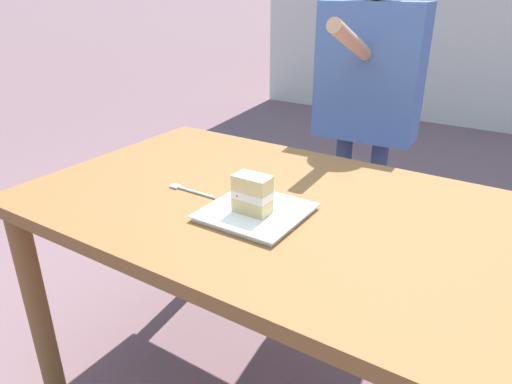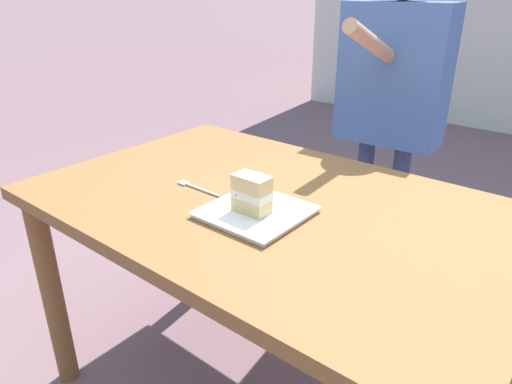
# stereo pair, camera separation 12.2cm
# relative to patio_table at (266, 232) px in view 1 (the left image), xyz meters

# --- Properties ---
(patio_table) EXTENTS (1.40, 0.90, 0.78)m
(patio_table) POSITION_rel_patio_table_xyz_m (0.00, 0.00, 0.00)
(patio_table) COLOR brown
(patio_table) RESTS_ON ground
(dessert_plate) EXTENTS (0.26, 0.26, 0.02)m
(dessert_plate) POSITION_rel_patio_table_xyz_m (-0.03, 0.10, 0.12)
(dessert_plate) COLOR white
(dessert_plate) RESTS_ON patio_table
(cake_slice) EXTENTS (0.10, 0.06, 0.10)m
(cake_slice) POSITION_rel_patio_table_xyz_m (-0.03, 0.12, 0.17)
(cake_slice) COLOR #E0C17A
(cake_slice) RESTS_ON dessert_plate
(dessert_fork) EXTENTS (0.17, 0.02, 0.01)m
(dessert_fork) POSITION_rel_patio_table_xyz_m (0.22, 0.08, 0.11)
(dessert_fork) COLOR silver
(dessert_fork) RESTS_ON patio_table
(diner_person) EXTENTS (0.42, 0.54, 1.49)m
(diner_person) POSITION_rel_patio_table_xyz_m (0.01, -0.79, 0.33)
(diner_person) COLOR navy
(diner_person) RESTS_ON ground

